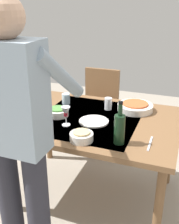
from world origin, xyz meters
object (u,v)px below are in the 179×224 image
object	(u,v)px
dining_table	(89,126)
water_cup_near_left	(45,118)
dinner_plate_near	(34,107)
person_server	(18,134)
water_cup_near_right	(108,104)
chair_near	(99,104)
wine_glass_left	(66,113)
water_cup_far_left	(66,99)
wine_bottle	(119,128)
serving_bowl_pasta	(135,107)
side_bowl_salad	(57,112)
wine_glass_right	(44,121)
dinner_plate_far	(94,121)
side_bowl_bread	(81,136)

from	to	relation	value
dining_table	water_cup_near_left	size ratio (longest dim) A/B	15.35
water_cup_near_left	dinner_plate_near	world-z (taller)	water_cup_near_left
person_server	water_cup_near_right	xyz separation A→B (m)	(-0.23, -0.98, -0.15)
water_cup_near_left	dinner_plate_near	distance (m)	0.35
person_server	water_cup_near_left	bearing A→B (deg)	-75.24
chair_near	water_cup_near_left	distance (m)	1.14
person_server	dinner_plate_near	bearing A→B (deg)	-63.75
chair_near	wine_glass_left	world-z (taller)	chair_near
dining_table	water_cup_far_left	xyz separation A→B (m)	(0.31, -0.22, 0.12)
wine_bottle	wine_glass_left	xyz separation A→B (m)	(0.44, -0.12, -0.01)
water_cup_far_left	serving_bowl_pasta	xyz separation A→B (m)	(-0.62, -0.06, -0.01)
dining_table	person_server	bearing A→B (deg)	79.59
chair_near	person_server	distance (m)	1.70
wine_glass_left	side_bowl_salad	xyz separation A→B (m)	(0.14, -0.14, -0.07)
person_server	wine_bottle	distance (m)	0.65
wine_glass_left	water_cup_near_right	bearing A→B (deg)	-116.05
dining_table	chair_near	bearing A→B (deg)	-76.42
dining_table	wine_glass_right	distance (m)	0.46
serving_bowl_pasta	dinner_plate_far	world-z (taller)	serving_bowl_pasta
dining_table	dinner_plate_near	size ratio (longest dim) A/B	6.14
wine_glass_left	water_cup_near_left	bearing A→B (deg)	9.97
dining_table	serving_bowl_pasta	xyz separation A→B (m)	(-0.31, -0.28, 0.11)
wine_glass_left	water_cup_near_right	world-z (taller)	wine_glass_left
water_cup_far_left	wine_glass_right	bearing A→B (deg)	101.00
side_bowl_salad	dinner_plate_near	xyz separation A→B (m)	(0.27, -0.08, -0.03)
water_cup_near_left	water_cup_near_right	size ratio (longest dim) A/B	0.89
dinner_plate_near	dining_table	bearing A→B (deg)	176.89
wine_glass_right	water_cup_near_left	bearing A→B (deg)	-60.78
wine_glass_right	dinner_plate_near	size ratio (longest dim) A/B	0.66
person_server	wine_bottle	xyz separation A→B (m)	(-0.47, -0.44, -0.09)
wine_bottle	dinner_plate_far	world-z (taller)	wine_bottle
chair_near	water_cup_far_left	xyz separation A→B (m)	(0.10, 0.66, 0.28)
wine_bottle	dinner_plate_far	xyz separation A→B (m)	(0.27, -0.25, -0.10)
wine_glass_right	side_bowl_salad	xyz separation A→B (m)	(0.06, -0.33, -0.07)
dinner_plate_near	dinner_plate_far	distance (m)	0.60
dining_table	water_cup_near_left	bearing A→B (deg)	38.30
dining_table	wine_bottle	bearing A→B (deg)	135.87
water_cup_near_left	side_bowl_salad	distance (m)	0.17
side_bowl_salad	dinner_plate_near	distance (m)	0.28
person_server	dinner_plate_far	world-z (taller)	person_server
person_server	wine_bottle	bearing A→B (deg)	-136.56
water_cup_near_right	dinner_plate_near	world-z (taller)	water_cup_near_right
side_bowl_salad	dinner_plate_far	size ratio (longest dim) A/B	0.78
wine_bottle	wine_glass_right	xyz separation A→B (m)	(0.52, 0.06, -0.01)
side_bowl_salad	dinner_plate_near	world-z (taller)	side_bowl_salad
dining_table	person_server	world-z (taller)	person_server
wine_bottle	serving_bowl_pasta	xyz separation A→B (m)	(0.02, -0.60, -0.08)
water_cup_near_left	serving_bowl_pasta	world-z (taller)	water_cup_near_left
wine_glass_right	side_bowl_bread	xyz separation A→B (m)	(-0.28, -0.00, -0.07)
side_bowl_bread	serving_bowl_pasta	bearing A→B (deg)	-109.28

